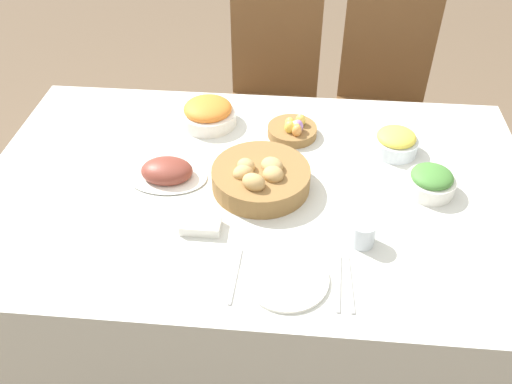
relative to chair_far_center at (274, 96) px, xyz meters
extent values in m
plane|color=brown|center=(0.00, -0.91, -0.53)|extent=(12.00, 12.00, 0.00)
cube|color=silver|center=(0.00, -0.91, -0.17)|extent=(1.82, 1.14, 0.73)
cylinder|color=brown|center=(-0.20, -0.28, -0.30)|extent=(0.03, 0.03, 0.46)
cylinder|color=brown|center=(0.19, -0.28, -0.30)|extent=(0.03, 0.03, 0.46)
cylinder|color=brown|center=(-0.19, 0.11, -0.30)|extent=(0.03, 0.03, 0.46)
cylinder|color=brown|center=(0.19, 0.11, -0.30)|extent=(0.03, 0.03, 0.46)
cube|color=brown|center=(0.00, -0.08, -0.06)|extent=(0.42, 0.42, 0.02)
cube|color=brown|center=(0.00, 0.12, 0.20)|extent=(0.42, 0.02, 0.51)
cylinder|color=brown|center=(0.30, -0.27, -0.30)|extent=(0.03, 0.03, 0.46)
cylinder|color=brown|center=(0.69, -0.29, -0.30)|extent=(0.03, 0.03, 0.46)
cylinder|color=brown|center=(0.32, 0.12, -0.30)|extent=(0.03, 0.03, 0.46)
cylinder|color=brown|center=(0.71, 0.10, -0.30)|extent=(0.03, 0.03, 0.46)
cube|color=brown|center=(0.51, -0.08, -0.06)|extent=(0.44, 0.44, 0.02)
cube|color=brown|center=(0.52, 0.12, 0.20)|extent=(0.42, 0.04, 0.51)
cylinder|color=olive|center=(0.01, -0.92, 0.23)|extent=(0.32, 0.32, 0.07)
ellipsoid|color=tan|center=(-0.01, -1.00, 0.28)|extent=(0.09, 0.08, 0.06)
ellipsoid|color=tan|center=(-0.04, -0.94, 0.28)|extent=(0.09, 0.09, 0.05)
ellipsoid|color=tan|center=(0.05, -0.90, 0.28)|extent=(0.10, 0.10, 0.05)
ellipsoid|color=tan|center=(0.05, -0.95, 0.28)|extent=(0.09, 0.09, 0.05)
ellipsoid|color=tan|center=(-0.04, -0.92, 0.28)|extent=(0.08, 0.08, 0.05)
cylinder|color=olive|center=(0.10, -0.61, 0.22)|extent=(0.18, 0.18, 0.03)
ellipsoid|color=#B27AD1|center=(0.12, -0.63, 0.25)|extent=(0.04, 0.04, 0.05)
ellipsoid|color=#F4D151|center=(0.09, -0.61, 0.25)|extent=(0.03, 0.03, 0.04)
ellipsoid|color=#F4D151|center=(0.09, -0.64, 0.25)|extent=(0.04, 0.04, 0.05)
ellipsoid|color=#F29E4C|center=(0.11, -0.63, 0.25)|extent=(0.04, 0.04, 0.05)
ellipsoid|color=#F29E4C|center=(0.12, -0.66, 0.25)|extent=(0.04, 0.04, 0.05)
ellipsoid|color=#F4D151|center=(0.13, -0.59, 0.25)|extent=(0.04, 0.04, 0.05)
ellipsoid|color=#F4D151|center=(0.12, -0.64, 0.25)|extent=(0.04, 0.04, 0.05)
ellipsoid|color=pink|center=(0.11, -0.63, 0.25)|extent=(0.04, 0.04, 0.05)
ellipsoid|color=white|center=(-0.30, -0.90, 0.20)|extent=(0.26, 0.19, 0.01)
ellipsoid|color=brown|center=(-0.30, -0.90, 0.23)|extent=(0.17, 0.13, 0.07)
cylinder|color=white|center=(0.55, -0.89, 0.23)|extent=(0.16, 0.16, 0.05)
ellipsoid|color=#478438|center=(0.55, -0.89, 0.26)|extent=(0.13, 0.13, 0.05)
cylinder|color=silver|center=(0.47, -0.68, 0.23)|extent=(0.16, 0.16, 0.05)
ellipsoid|color=#F4DB4C|center=(0.47, -0.68, 0.26)|extent=(0.14, 0.14, 0.05)
cylinder|color=white|center=(-0.22, -0.56, 0.23)|extent=(0.21, 0.21, 0.05)
ellipsoid|color=orange|center=(-0.22, -0.56, 0.26)|extent=(0.18, 0.18, 0.06)
cylinder|color=white|center=(0.11, -1.30, 0.20)|extent=(0.23, 0.23, 0.01)
cube|color=silver|center=(-0.03, -1.30, 0.20)|extent=(0.02, 0.20, 0.00)
cube|color=silver|center=(0.25, -1.30, 0.20)|extent=(0.02, 0.20, 0.00)
cube|color=silver|center=(0.28, -1.30, 0.20)|extent=(0.02, 0.20, 0.00)
cylinder|color=silver|center=(0.32, -1.14, 0.24)|extent=(0.07, 0.07, 0.08)
cube|color=white|center=(-0.15, -1.13, 0.21)|extent=(0.12, 0.07, 0.03)
camera|label=1|loc=(0.12, -2.27, 1.33)|focal=38.00mm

